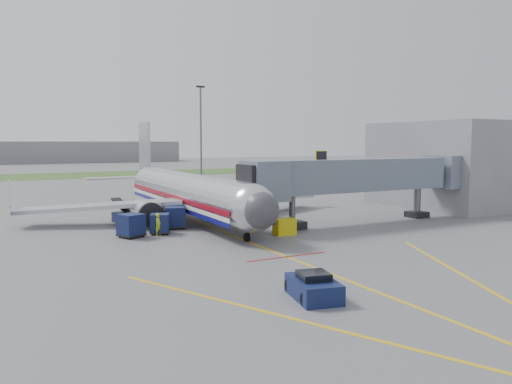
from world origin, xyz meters
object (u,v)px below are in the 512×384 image
belt_loader (126,218)px  ramp_worker (158,224)px  pushback_tug (313,287)px  airliner (188,192)px

belt_loader → ramp_worker: bearing=-83.3°
pushback_tug → belt_loader: belt_loader is taller
ramp_worker → airliner: bearing=22.4°
airliner → pushback_tug: size_ratio=10.10×
ramp_worker → belt_loader: bearing=63.9°
airliner → belt_loader: size_ratio=7.58×
pushback_tug → belt_loader: (-2.74, 27.27, -0.00)m
pushback_tug → belt_loader: size_ratio=0.75×
belt_loader → pushback_tug: bearing=-84.3°
belt_loader → airliner: bearing=2.2°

